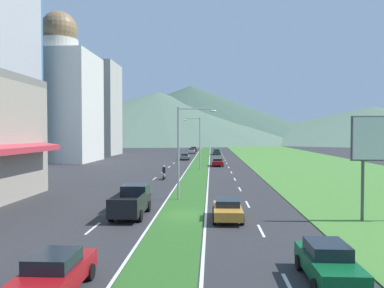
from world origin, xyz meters
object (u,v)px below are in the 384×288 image
Objects in this scene: street_lamp_near at (183,145)px; car_6 at (185,157)px; car_1 at (227,209)px; car_0 at (217,152)px; car_5 at (192,151)px; car_2 at (328,263)px; motorcycle_rider at (164,174)px; street_lamp_mid at (198,140)px; car_3 at (194,149)px; car_7 at (55,273)px; car_4 at (218,162)px; pickup_truck_0 at (132,201)px.

car_6 is at bearing 93.93° from street_lamp_near.
car_1 is 0.98× the size of car_6.
car_5 is (-7.06, 5.36, 0.01)m from car_0.
street_lamp_near reaches higher than car_1.
motorcycle_rider is (-10.47, 31.46, -0.03)m from car_2.
street_lamp_near is 48.16m from car_6.
motorcycle_rider is (-3.81, -12.46, -4.04)m from street_lamp_mid.
street_lamp_mid is 4.12× the size of motorcycle_rider.
street_lamp_near is 85.27m from car_3.
car_5 is at bearing -0.31° from motorcycle_rider.
motorcycle_rider is (-0.25, 33.03, -0.03)m from car_7.
car_5 is 1.04× the size of car_7.
car_4 is 0.87× the size of pickup_truck_0.
street_lamp_near reaches higher than car_4.
car_7 is at bearing 179.84° from pickup_truck_0.
street_lamp_near is at bearing -166.03° from motorcycle_rider.
car_7 is at bearing -179.56° from motorcycle_rider.
car_1 is 80.65m from car_5.
car_3 is 52.27m from car_4.
car_7 is at bearing -81.25° from car_2.
car_7 is (-7.13, -86.81, 0.01)m from car_0.
car_2 is 15.21m from pickup_truck_0.
pickup_truck_0 reaches higher than motorcycle_rider.
car_4 is at bearing -154.90° from car_6.
car_3 reaches higher than car_1.
car_7 is 12.87m from pickup_truck_0.
street_lamp_near reaches higher than pickup_truck_0.
car_3 is 0.86× the size of car_4.
car_4 is at bearing 179.94° from car_1.
car_5 is (-3.48, 46.69, -4.00)m from street_lamp_mid.
car_0 is 1.05× the size of car_7.
car_5 is at bearing -173.61° from car_2.
car_0 is 1.00× the size of car_5.
car_0 reaches higher than car_1.
car_4 is at bearing -0.57° from car_0.
car_0 is 0.92× the size of car_4.
pickup_truck_0 is (-6.71, 1.06, 0.27)m from car_1.
car_2 is at bearing -81.37° from street_lamp_mid.
car_1 is at bearing -161.28° from car_2.
car_4 is at bearing -20.08° from motorcycle_rider.
car_7 is at bearing -4.70° from car_0.
car_4 is 16.13m from car_6.
car_3 is at bearing -0.25° from motorcycle_rider.
car_0 is at bearing -5.48° from pickup_truck_0.
street_lamp_near is 1.87× the size of car_0.
car_0 is 21.18m from car_6.
street_lamp_near is at bearing -154.00° from car_1.
car_2 is (6.98, -17.44, -3.99)m from street_lamp_near.
car_0 is at bearing 86.71° from street_lamp_near.
street_lamp_near is 26.48m from street_lamp_mid.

